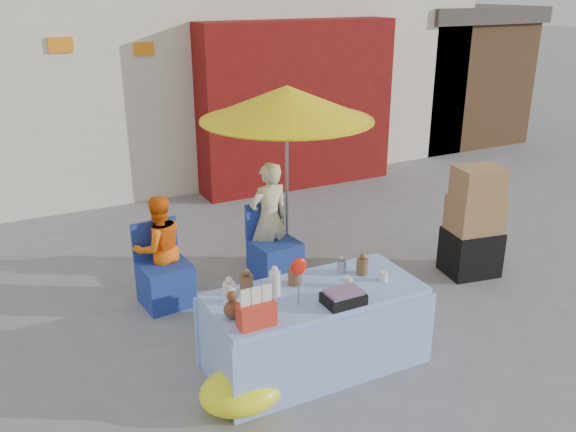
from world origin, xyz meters
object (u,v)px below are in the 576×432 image
umbrella (287,104)px  box_stack (473,225)px  chair_left (165,281)px  market_table (314,327)px  vendor_beige (269,220)px  vendor_orange (159,248)px  chair_right (274,257)px

umbrella → box_stack: 2.47m
chair_left → umbrella: umbrella is taller
market_table → box_stack: (2.46, 0.75, 0.22)m
market_table → umbrella: 2.57m
vendor_beige → box_stack: vendor_beige is taller
umbrella → box_stack: bearing=-34.4°
vendor_orange → chair_right: bearing=168.2°
vendor_orange → vendor_beige: bearing=174.3°
chair_left → vendor_orange: vendor_orange is taller
vendor_beige → umbrella: size_ratio=0.63×
chair_right → vendor_beige: (0.00, 0.13, 0.40)m
chair_left → umbrella: 2.27m
market_table → chair_left: (-0.82, 1.65, -0.11)m
chair_right → box_stack: 2.25m
chair_left → chair_right: (1.25, 0.00, 0.00)m
chair_left → chair_right: size_ratio=1.00×
vendor_beige → market_table: bearing=70.7°
chair_left → vendor_beige: (1.25, 0.13, 0.40)m
market_table → umbrella: (0.73, 1.93, 1.53)m
chair_right → box_stack: box_stack is taller
market_table → chair_right: size_ratio=2.18×
market_table → vendor_beige: (0.43, 1.78, 0.29)m
chair_left → vendor_orange: size_ratio=0.75×
box_stack → market_table: bearing=-163.1°
chair_right → vendor_beige: bearing=83.6°
vendor_beige → box_stack: (2.03, -1.03, -0.07)m
chair_right → umbrella: bearing=37.6°
vendor_orange → box_stack: (3.28, -1.03, 0.02)m
market_table → box_stack: box_stack is taller
chair_right → box_stack: (2.03, -0.90, 0.33)m
vendor_orange → vendor_beige: (1.25, 0.00, 0.09)m
vendor_orange → umbrella: size_ratio=0.54×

